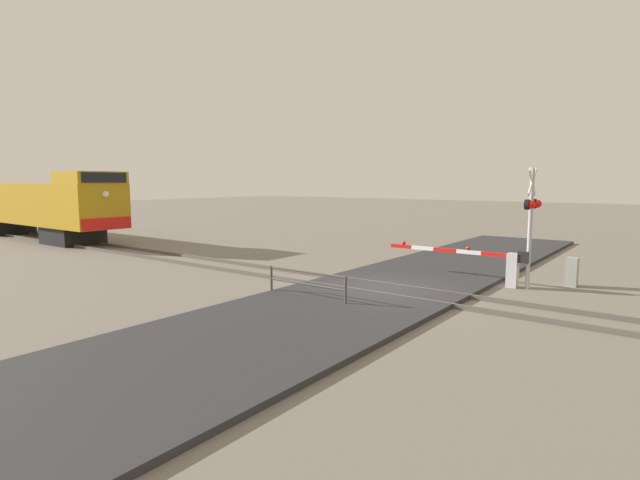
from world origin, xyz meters
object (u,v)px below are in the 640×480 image
object	(u,v)px
crossing_signal	(531,214)
crossing_gate	(495,263)
utility_cabinet	(572,272)
locomotive	(38,205)
guard_railing	(306,281)

from	to	relation	value
crossing_signal	crossing_gate	xyz separation A→B (m)	(-0.02, 1.13, -1.78)
crossing_gate	utility_cabinet	xyz separation A→B (m)	(1.46, -2.24, -0.30)
crossing_signal	crossing_gate	size ratio (longest dim) A/B	0.78
locomotive	guard_railing	bearing A→B (deg)	-96.06
locomotive	utility_cabinet	size ratio (longest dim) A/B	16.94
crossing_gate	guard_railing	bearing A→B (deg)	146.10
locomotive	crossing_signal	world-z (taller)	locomotive
crossing_signal	guard_railing	bearing A→B (deg)	139.24
crossing_signal	guard_railing	world-z (taller)	crossing_signal
crossing_signal	guard_railing	distance (m)	8.02
crossing_gate	utility_cabinet	world-z (taller)	crossing_gate
utility_cabinet	locomotive	bearing A→B (deg)	98.85
guard_railing	utility_cabinet	bearing A→B (deg)	-40.15
locomotive	crossing_gate	size ratio (longest dim) A/B	3.25
guard_railing	locomotive	bearing A→B (deg)	83.94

